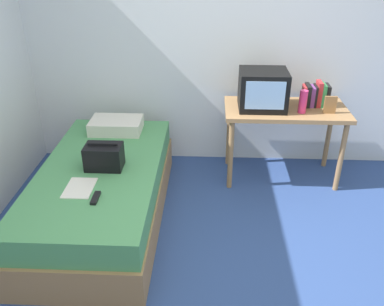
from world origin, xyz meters
TOP-DOWN VIEW (x-y plane):
  - ground_plane at (0.00, 0.00)m, footprint 8.00×8.00m
  - wall_back at (0.00, 2.00)m, footprint 5.20×0.10m
  - bed at (-0.99, 0.78)m, footprint 1.00×2.00m
  - desk at (0.64, 1.57)m, footprint 1.16×0.60m
  - tv at (0.40, 1.56)m, footprint 0.44×0.39m
  - water_bottle at (0.76, 1.46)m, footprint 0.07×0.07m
  - book_row at (0.92, 1.64)m, footprint 0.24×0.17m
  - picture_frame at (1.01, 1.45)m, footprint 0.11×0.02m
  - pillow at (-1.00, 1.49)m, footprint 0.49×0.33m
  - handbag at (-0.95, 0.77)m, footprint 0.30×0.20m
  - magazine at (-1.06, 0.45)m, footprint 0.21×0.29m
  - remote_dark at (-0.91, 0.31)m, footprint 0.04×0.16m

SIDE VIEW (x-z plane):
  - ground_plane at x=0.00m, z-range 0.00..0.00m
  - bed at x=-0.99m, z-range 0.00..0.51m
  - magazine at x=-1.06m, z-range 0.51..0.52m
  - remote_dark at x=-0.91m, z-range 0.51..0.54m
  - pillow at x=-1.00m, z-range 0.51..0.64m
  - handbag at x=-0.95m, z-range 0.50..0.73m
  - desk at x=0.64m, z-range 0.28..1.04m
  - picture_frame at x=1.01m, z-range 0.76..0.92m
  - book_row at x=0.92m, z-range 0.74..0.98m
  - water_bottle at x=0.76m, z-range 0.76..0.97m
  - tv at x=0.40m, z-range 0.76..1.12m
  - wall_back at x=0.00m, z-range 0.00..2.60m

